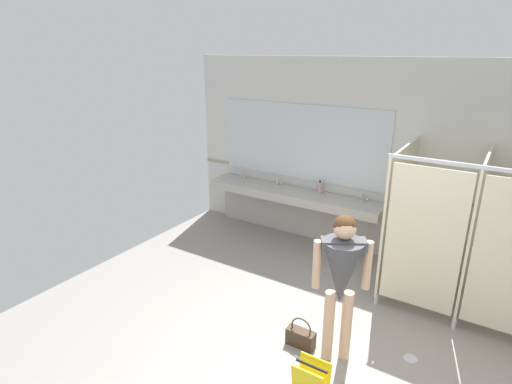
{
  "coord_description": "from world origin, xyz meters",
  "views": [
    {
      "loc": [
        1.13,
        -3.13,
        3.06
      ],
      "look_at": [
        -1.8,
        1.49,
        1.16
      ],
      "focal_mm": 28.83,
      "sensor_mm": 36.0,
      "label": 1
    }
  ],
  "objects": [
    {
      "name": "soap_dispenser",
      "position": [
        -1.38,
        2.77,
        0.94
      ],
      "size": [
        0.07,
        0.07,
        0.21
      ],
      "color": "#D899B2",
      "rests_on": "vanity_counter"
    },
    {
      "name": "ground_plane",
      "position": [
        0.0,
        0.0,
        -0.05
      ],
      "size": [
        7.61,
        6.39,
        0.1
      ],
      "primitive_type": "cube",
      "color": "gray"
    },
    {
      "name": "mirror_panel",
      "position": [
        -1.81,
        2.88,
        1.62
      ],
      "size": [
        2.94,
        0.02,
        1.24
      ],
      "primitive_type": "cube",
      "color": "silver",
      "rests_on": "wall_back"
    },
    {
      "name": "person_standing",
      "position": [
        -0.05,
        0.28,
        1.01
      ],
      "size": [
        0.55,
        0.55,
        1.61
      ],
      "color": "#DBAD89",
      "rests_on": "ground_plane"
    },
    {
      "name": "wall_back",
      "position": [
        0.0,
        2.95,
        1.49
      ],
      "size": [
        7.61,
        0.12,
        2.97
      ],
      "primitive_type": "cube",
      "color": "silver",
      "rests_on": "ground_plane"
    },
    {
      "name": "wall_back_tile_band",
      "position": [
        0.0,
        2.89,
        1.05
      ],
      "size": [
        7.61,
        0.01,
        0.06
      ],
      "primitive_type": "cube",
      "color": "#9E937F",
      "rests_on": "wall_back"
    },
    {
      "name": "handbag",
      "position": [
        -0.44,
        0.25,
        0.11
      ],
      "size": [
        0.31,
        0.13,
        0.35
      ],
      "color": "#3F2D1E",
      "rests_on": "ground_plane"
    },
    {
      "name": "vanity_counter",
      "position": [
        -1.81,
        2.69,
        0.62
      ],
      "size": [
        3.04,
        0.53,
        0.96
      ],
      "color": "#B2ADA3",
      "rests_on": "ground_plane"
    },
    {
      "name": "floor_drain_cover",
      "position": [
        0.63,
        0.69,
        0.0
      ],
      "size": [
        0.14,
        0.14,
        0.01
      ],
      "primitive_type": "cylinder",
      "color": "#B7BABF",
      "rests_on": "ground_plane"
    }
  ]
}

